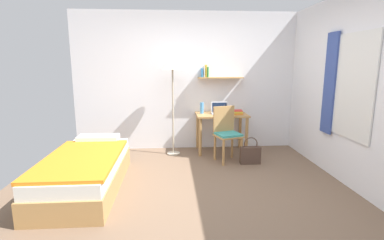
% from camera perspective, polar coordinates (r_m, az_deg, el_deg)
% --- Properties ---
extents(ground_plane, '(5.28, 5.28, 0.00)m').
position_cam_1_polar(ground_plane, '(3.90, 1.80, -13.80)').
color(ground_plane, brown).
extents(wall_back, '(4.40, 0.27, 2.60)m').
position_cam_1_polar(wall_back, '(5.57, -0.22, 7.58)').
color(wall_back, white).
rests_on(wall_back, ground_plane).
extents(wall_right, '(0.10, 4.40, 2.60)m').
position_cam_1_polar(wall_right, '(4.28, 30.03, 5.08)').
color(wall_right, white).
rests_on(wall_right, ground_plane).
extents(bed, '(0.90, 1.93, 0.54)m').
position_cam_1_polar(bed, '(4.13, -20.28, -9.46)').
color(bed, '#B2844C').
rests_on(bed, ground_plane).
extents(desk, '(0.94, 0.59, 0.73)m').
position_cam_1_polar(desk, '(5.40, 5.84, -0.23)').
color(desk, '#B2844C').
rests_on(desk, ground_plane).
extents(desk_chair, '(0.51, 0.49, 0.93)m').
position_cam_1_polar(desk_chair, '(4.92, 6.88, -2.27)').
color(desk_chair, '#B2844C').
rests_on(desk_chair, ground_plane).
extents(standing_lamp, '(0.41, 0.41, 1.77)m').
position_cam_1_polar(standing_lamp, '(5.12, -3.89, 10.19)').
color(standing_lamp, '#B2A893').
rests_on(standing_lamp, ground_plane).
extents(laptop, '(0.32, 0.23, 0.22)m').
position_cam_1_polar(laptop, '(5.37, 5.54, 1.82)').
color(laptop, '#B7BABF').
rests_on(laptop, desk).
extents(water_bottle, '(0.07, 0.07, 0.21)m').
position_cam_1_polar(water_bottle, '(5.38, 1.97, 2.40)').
color(water_bottle, '#4C99DB').
rests_on(water_bottle, desk).
extents(book_stack, '(0.19, 0.24, 0.08)m').
position_cam_1_polar(book_stack, '(5.39, 8.95, 1.55)').
color(book_stack, orange).
rests_on(book_stack, desk).
extents(handbag, '(0.33, 0.12, 0.45)m').
position_cam_1_polar(handbag, '(4.92, 11.46, -6.69)').
color(handbag, '#4C382D').
rests_on(handbag, ground_plane).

